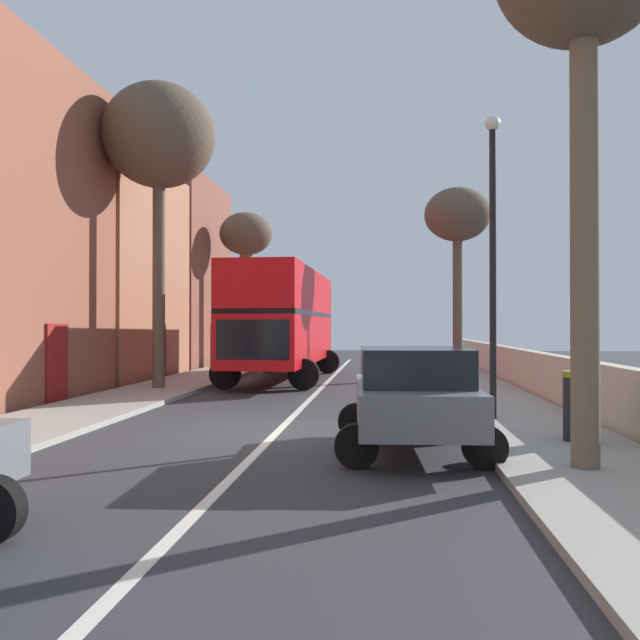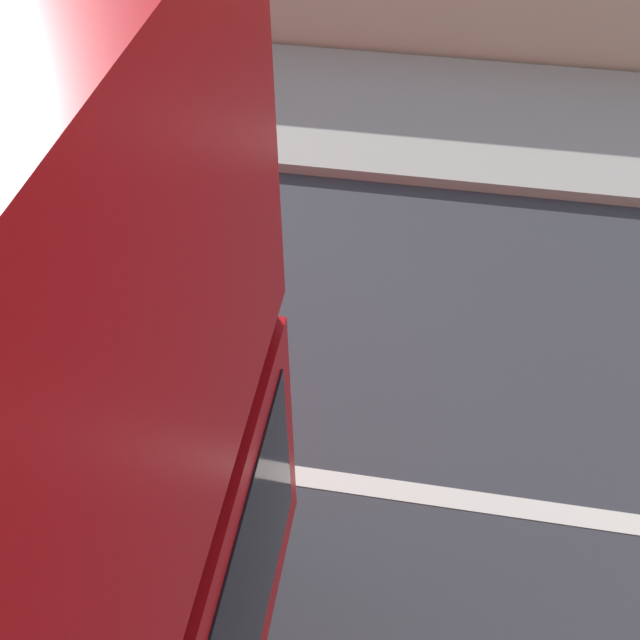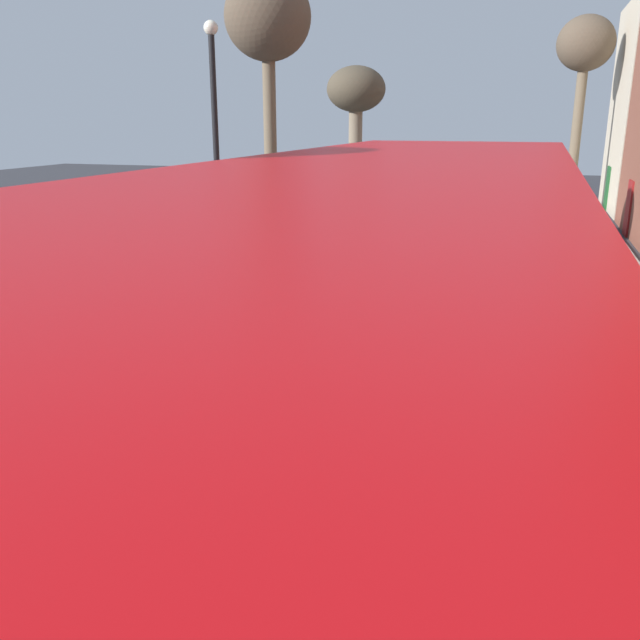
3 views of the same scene
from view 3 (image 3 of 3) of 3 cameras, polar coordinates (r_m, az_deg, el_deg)
ground_plane at (r=16.78m, az=7.34°, el=1.72°), size 84.00×84.00×0.00m
road_centre_line at (r=16.78m, az=7.34°, el=1.74°), size 0.16×54.00×0.01m
sidewalk_left at (r=16.70m, az=24.13°, el=0.50°), size 2.60×60.00×0.12m
sidewalk_right at (r=18.20m, az=-8.04°, el=3.09°), size 2.60×60.00×0.12m
boundary_wall_right at (r=18.77m, az=-12.42°, el=5.11°), size 0.36×54.00×1.29m
double_decker_bus at (r=4.59m, az=3.27°, el=-8.97°), size 3.70×10.83×4.06m
parked_car_blue_right_0 at (r=35.64m, az=8.81°, el=11.14°), size 2.61×3.98×1.54m
parked_car_grey_left_1 at (r=24.23m, az=16.66°, el=8.08°), size 2.53×4.23×1.64m
parked_car_grey_right_2 at (r=18.80m, az=0.83°, el=6.48°), size 2.59×4.05×1.69m
parked_car_silver_right_4 at (r=29.89m, az=7.12°, el=10.29°), size 2.50×4.16×1.73m
street_tree_left_0 at (r=36.33m, az=21.78°, el=20.65°), size 2.69×2.69×8.93m
street_tree_right_1 at (r=20.71m, az=-4.49°, el=23.91°), size 2.47×2.47×8.21m
street_tree_right_3 at (r=32.02m, az=3.11°, el=18.54°), size 2.68×2.68×6.53m
lamppost_right at (r=16.07m, az=-8.92°, el=14.76°), size 0.32×0.32×6.31m
litter_bin_right at (r=19.16m, az=-7.89°, el=5.77°), size 0.55×0.55×1.17m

